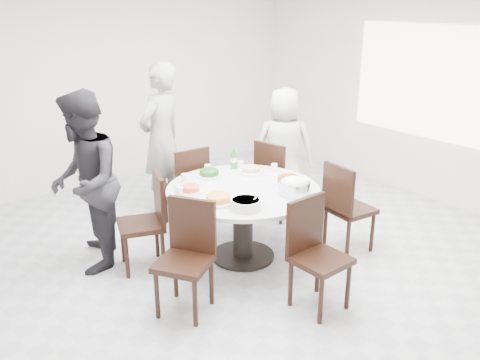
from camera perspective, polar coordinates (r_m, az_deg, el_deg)
floor at (r=5.23m, az=0.04°, el=-8.74°), size 6.00×6.00×0.01m
wall_back at (r=7.30m, az=-14.61°, el=10.48°), size 6.00×0.01×2.80m
wall_right at (r=6.93m, az=20.47°, el=9.42°), size 0.01×6.00×2.80m
window at (r=6.90m, az=20.48°, el=10.22°), size 0.04×2.20×1.40m
dining_table at (r=5.09m, az=0.34°, el=-4.87°), size 1.50×1.50×0.75m
chair_ne at (r=6.04m, az=4.32°, el=0.13°), size 0.51×0.51×0.95m
chair_n at (r=5.83m, az=-6.21°, el=-0.65°), size 0.43×0.43×0.95m
chair_nw at (r=4.95m, az=-11.08°, el=-4.71°), size 0.53×0.53×0.95m
chair_sw at (r=4.22m, az=-6.35°, el=-8.97°), size 0.58×0.58×0.95m
chair_s at (r=4.30m, az=9.06°, el=-8.55°), size 0.44×0.44×0.95m
chair_se at (r=5.34m, az=12.28°, el=-2.99°), size 0.46×0.46×0.95m
diner_right at (r=6.32m, az=4.94°, el=3.62°), size 0.87×0.84×1.50m
diner_middle at (r=6.12m, az=-8.80°, el=4.49°), size 0.78×0.65×1.82m
diner_left at (r=4.98m, az=-17.05°, el=-0.27°), size 0.96×1.04×1.73m
dish_greens at (r=5.26m, az=-3.48°, el=0.70°), size 0.26×0.26×0.07m
dish_pale at (r=5.35m, az=1.21°, el=1.06°), size 0.24×0.24×0.07m
dish_orange at (r=4.84m, az=-5.63°, el=-1.11°), size 0.24×0.24×0.06m
dish_redbrown at (r=5.07m, az=5.53°, el=-0.06°), size 0.29×0.29×0.07m
dish_tofu at (r=4.58m, az=-2.45°, el=-2.18°), size 0.29×0.29×0.08m
rice_bowl at (r=4.80m, az=6.14°, el=-0.88°), size 0.29×0.29×0.12m
soup_bowl at (r=4.46m, az=0.65°, el=-2.71°), size 0.28×0.28×0.08m
beverage_bottle at (r=5.49m, az=-0.72°, el=2.45°), size 0.07×0.07×0.23m
tea_cups at (r=5.43m, az=-3.49°, el=1.39°), size 0.07×0.07×0.08m
chopsticks at (r=5.46m, az=-4.06°, el=1.13°), size 0.24×0.04×0.01m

